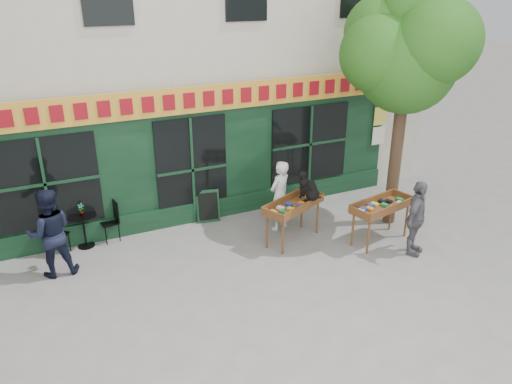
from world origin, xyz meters
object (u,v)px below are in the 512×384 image
(book_cart_center, at_px, (293,207))
(dog, at_px, (309,186))
(man_left, at_px, (50,233))
(bistro_table, at_px, (83,224))
(book_cart_right, at_px, (382,208))
(woman, at_px, (280,196))
(man_right, at_px, (416,218))

(book_cart_center, xyz_separation_m, dog, (0.35, -0.05, 0.47))
(dog, bearing_deg, man_left, 146.84)
(book_cart_center, xyz_separation_m, bistro_table, (-4.28, 1.71, -0.28))
(book_cart_right, bearing_deg, book_cart_center, 141.26)
(book_cart_center, bearing_deg, book_cart_right, -50.57)
(book_cart_right, relative_size, man_left, 0.88)
(man_left, bearing_deg, book_cart_center, 171.77)
(woman, xyz_separation_m, man_left, (-4.98, 0.16, 0.07))
(book_cart_right, bearing_deg, woman, 126.71)
(book_cart_center, relative_size, woman, 0.97)
(woman, distance_m, book_cart_right, 2.31)
(woman, relative_size, book_cart_right, 1.05)
(book_cart_center, height_order, dog, dog)
(dog, relative_size, woman, 0.36)
(bistro_table, height_order, man_left, man_left)
(dog, bearing_deg, woman, 92.55)
(dog, xyz_separation_m, man_right, (1.69, -1.57, -0.46))
(book_cart_center, bearing_deg, bistro_table, 134.22)
(woman, distance_m, man_left, 4.98)
(book_cart_center, bearing_deg, man_left, 146.77)
(dog, relative_size, bistro_table, 0.79)
(bistro_table, bearing_deg, book_cart_right, -23.19)
(book_cart_center, distance_m, book_cart_right, 1.95)
(bistro_table, relative_size, man_left, 0.42)
(book_cart_center, relative_size, dog, 2.70)
(dog, xyz_separation_m, book_cart_right, (1.39, -0.82, -0.47))
(book_cart_center, height_order, bistro_table, book_cart_center)
(book_cart_center, distance_m, man_right, 2.61)
(woman, height_order, bistro_table, woman)
(man_right, relative_size, man_left, 0.91)
(man_right, bearing_deg, book_cart_center, 109.39)
(man_right, bearing_deg, woman, 99.79)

